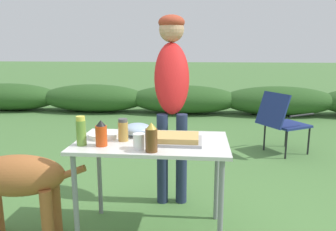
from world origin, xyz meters
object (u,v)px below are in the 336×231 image
Objects in this scene: hot_sauce_bottle at (101,134)px; dog at (8,178)px; food_tray at (174,139)px; beer_bottle at (151,138)px; paper_cup_stack at (139,141)px; mixing_bowl at (137,129)px; standing_person_with_beanie at (172,82)px; relish_jar at (81,131)px; plate_stack at (104,135)px; camp_chair_green_behind_table at (281,120)px; spice_jar at (123,130)px; folding_table at (152,151)px.

dog is at bearing -177.66° from hot_sauce_bottle.
beer_bottle is at bearing -120.12° from food_tray.
paper_cup_stack is 0.53× the size of beer_bottle.
mixing_bowl reaches higher than food_tray.
mixing_bowl is at bearing -119.03° from standing_person_with_beanie.
relish_jar reaches higher than mixing_bowl.
plate_stack is 2.28× the size of paper_cup_stack.
camp_chair_green_behind_table is at bearing 59.25° from beer_bottle.
hot_sauce_bottle is at bearing 171.49° from paper_cup_stack.
beer_bottle reaches higher than paper_cup_stack.
relish_jar reaches higher than spice_jar.
beer_bottle reaches higher than plate_stack.
hot_sauce_bottle is at bearing -123.04° from standing_person_with_beanie.
folding_table is 0.81m from standing_person_with_beanie.
plate_stack is 0.84m from standing_person_with_beanie.
mixing_bowl is 0.43m from beer_bottle.
food_tray is 0.27m from beer_bottle.
relish_jar is 0.14m from hot_sauce_bottle.
hot_sauce_bottle reaches higher than paper_cup_stack.
hot_sauce_bottle is at bearing -165.27° from food_tray.
standing_person_with_beanie is (-0.08, 0.69, 0.34)m from food_tray.
spice_jar is 0.89m from dog.
camp_chair_green_behind_table is at bearing 59.19° from food_tray.
standing_person_with_beanie reaches higher than plate_stack.
folding_table is 2.54m from camp_chair_green_behind_table.
beer_bottle is 0.37m from hot_sauce_bottle.
dog is (-0.69, -0.03, -0.34)m from hot_sauce_bottle.
mixing_bowl is 2.16× the size of paper_cup_stack.
plate_stack is at bearing 170.82° from folding_table.
food_tray is 0.55m from plate_stack.
mixing_bowl is 0.13× the size of standing_person_with_beanie.
relish_jar is at bearing 169.25° from beer_bottle.
plate_stack is 0.28× the size of camp_chair_green_behind_table.
mixing_bowl is 0.65m from standing_person_with_beanie.
camp_chair_green_behind_table is at bearing 52.29° from spice_jar.
spice_jar is at bearing -114.19° from mixing_bowl.
relish_jar is (-0.26, -0.13, 0.02)m from spice_jar.
mixing_bowl is at bearing 151.05° from food_tray.
dog is (-1.18, -0.16, -0.28)m from food_tray.
beer_bottle is (0.09, -0.06, 0.04)m from paper_cup_stack.
paper_cup_stack is 0.51× the size of relish_jar.
spice_jar is at bearing 179.22° from food_tray.
mixing_bowl reaches higher than folding_table.
standing_person_with_beanie is (0.14, 0.86, 0.31)m from paper_cup_stack.
standing_person_with_beanie reaches higher than camp_chair_green_behind_table.
spice_jar is 0.10× the size of standing_person_with_beanie.
mixing_bowl is at bearing 133.38° from folding_table.
mixing_bowl is 0.35m from hot_sauce_bottle.
paper_cup_stack is 0.42m from relish_jar.
standing_person_with_beanie is at bearing 67.36° from mixing_bowl.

